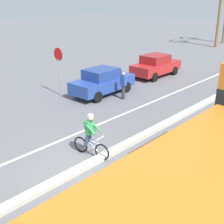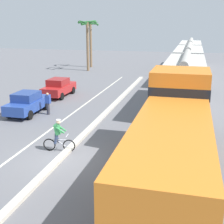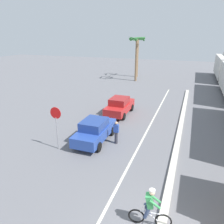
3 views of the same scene
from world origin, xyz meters
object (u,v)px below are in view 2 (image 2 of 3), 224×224
locomotive (174,141)px  palm_tree_near (88,33)px  hopper_car_trailing (190,54)px  parked_car_blue (28,103)px  pedestrian_by_cars (48,103)px  palm_tree_far (90,34)px  hopper_car_lead (184,81)px  cyclist (58,136)px  hopper_car_middle (188,63)px  parked_car_red (59,87)px

locomotive → palm_tree_near: 32.11m
hopper_car_trailing → parked_car_blue: size_ratio=2.51×
pedestrian_by_cars → palm_tree_far: bearing=101.2°
palm_tree_near → palm_tree_far: bearing=102.4°
pedestrian_by_cars → hopper_car_lead: bearing=25.2°
cyclist → palm_tree_far: size_ratio=0.26×
palm_tree_far → hopper_car_middle: bearing=-31.3°
parked_car_blue → pedestrian_by_cars: bearing=6.7°
parked_car_blue → palm_tree_near: palm_tree_near is taller
hopper_car_middle → parked_car_red: size_ratio=2.51×
parked_car_blue → pedestrian_by_cars: (1.52, 0.18, 0.03)m
hopper_car_trailing → parked_car_red: bearing=-116.6°
palm_tree_near → pedestrian_by_cars: size_ratio=4.27×
hopper_car_middle → parked_car_blue: size_ratio=2.51×
hopper_car_lead → parked_car_blue: bearing=-157.2°
hopper_car_middle → palm_tree_near: size_ratio=1.53×
parked_car_red → palm_tree_far: bearing=99.7°
parked_car_blue → hopper_car_middle: bearing=56.0°
hopper_car_lead → hopper_car_trailing: size_ratio=1.00×
cyclist → pedestrian_by_cars: cyclist is taller
hopper_car_lead → pedestrian_by_cars: 10.44m
hopper_car_lead → hopper_car_middle: same height
hopper_car_middle → parked_car_red: hopper_car_middle is taller
parked_car_red → pedestrian_by_cars: size_ratio=2.60×
locomotive → hopper_car_trailing: locomotive is taller
locomotive → parked_car_blue: bearing=145.2°
hopper_car_lead → palm_tree_far: size_ratio=1.59×
palm_tree_far → pedestrian_by_cars: size_ratio=4.10×
palm_tree_far → palm_tree_near: bearing=-77.6°
hopper_car_lead → parked_car_red: (-11.03, 1.22, -1.26)m
parked_car_red → cyclist: 12.75m
parked_car_blue → palm_tree_far: bearing=97.8°
cyclist → hopper_car_lead: bearing=60.6°
hopper_car_trailing → palm_tree_far: bearing=-168.5°
hopper_car_middle → cyclist: size_ratio=6.18×
hopper_car_lead → cyclist: size_ratio=6.18×
palm_tree_near → palm_tree_far: palm_tree_near is taller
locomotive → palm_tree_near: size_ratio=1.68×
hopper_car_middle → cyclist: 22.85m
hopper_car_lead → hopper_car_trailing: 23.20m
cyclist → parked_car_blue: bearing=130.6°
cyclist → hopper_car_trailing: bearing=80.1°
hopper_car_trailing → cyclist: hopper_car_trailing is taller
palm_tree_near → palm_tree_far: size_ratio=1.04×
parked_car_blue → parked_car_red: 5.81m
palm_tree_near → cyclist: bearing=-74.3°
hopper_car_lead → parked_car_blue: (-10.90, -4.59, -1.26)m
locomotive → parked_car_blue: (-10.90, 7.57, -0.98)m
palm_tree_far → parked_car_red: bearing=-80.3°
palm_tree_near → pedestrian_by_cars: palm_tree_near is taller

